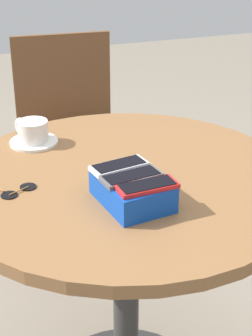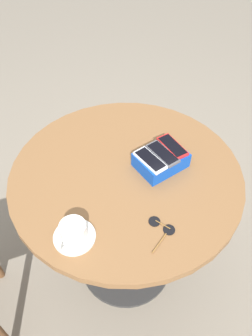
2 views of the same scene
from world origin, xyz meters
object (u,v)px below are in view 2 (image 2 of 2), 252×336
object	(u,v)px
round_table	(126,198)
sunglasses	(161,228)
phone_gray	(163,153)
phone_white	(150,160)
saucer	(75,237)
phone_box	(161,160)
phone_red	(172,146)
coffee_cup	(73,232)

from	to	relation	value
round_table	sunglasses	xyz separation A→B (m)	(0.01, 0.27, 0.16)
phone_gray	sunglasses	distance (m)	0.28
sunglasses	phone_white	bearing A→B (deg)	-110.27
sunglasses	round_table	bearing A→B (deg)	-91.99
phone_gray	saucer	distance (m)	0.42
phone_box	saucer	bearing A→B (deg)	20.02
round_table	phone_white	xyz separation A→B (m)	(-0.07, 0.04, 0.22)
phone_box	sunglasses	size ratio (longest dim) A/B	1.65
phone_box	phone_white	bearing A→B (deg)	12.55
phone_gray	phone_white	bearing A→B (deg)	9.20
saucer	phone_red	bearing A→B (deg)	-160.75
phone_white	phone_gray	bearing A→B (deg)	-170.80
round_table	saucer	xyz separation A→B (m)	(0.27, 0.17, 0.16)
phone_white	sunglasses	world-z (taller)	phone_white
round_table	coffee_cup	distance (m)	0.37
round_table	phone_white	bearing A→B (deg)	150.12
phone_box	saucer	size ratio (longest dim) A/B	1.45
phone_box	phone_gray	bearing A→B (deg)	130.95
phone_white	sunglasses	xyz separation A→B (m)	(0.08, 0.22, -0.06)
phone_red	phone_white	size ratio (longest dim) A/B	0.98
sunglasses	phone_box	bearing A→B (deg)	-120.19
round_table	phone_white	size ratio (longest dim) A/B	6.26
saucer	phone_box	bearing A→B (deg)	-159.98
round_table	coffee_cup	size ratio (longest dim) A/B	8.19
phone_box	saucer	distance (m)	0.42
phone_box	phone_red	xyz separation A→B (m)	(-0.05, -0.01, 0.04)
phone_white	round_table	bearing A→B (deg)	-29.88
round_table	phone_gray	xyz separation A→B (m)	(-0.13, 0.03, 0.22)
coffee_cup	phone_white	bearing A→B (deg)	-158.75
round_table	saucer	distance (m)	0.35
phone_red	saucer	size ratio (longest dim) A/B	1.01
phone_box	phone_red	bearing A→B (deg)	-166.56
coffee_cup	phone_box	bearing A→B (deg)	-159.90
phone_red	saucer	world-z (taller)	phone_red
phone_white	coffee_cup	xyz separation A→B (m)	(0.34, 0.13, -0.03)
sunglasses	coffee_cup	bearing A→B (deg)	-19.28
round_table	coffee_cup	world-z (taller)	coffee_cup
coffee_cup	sunglasses	bearing A→B (deg)	160.72
phone_red	coffee_cup	distance (m)	0.48
phone_white	saucer	size ratio (longest dim) A/B	1.04
phone_box	saucer	xyz separation A→B (m)	(0.39, 0.14, -0.03)
phone_box	phone_red	world-z (taller)	phone_red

